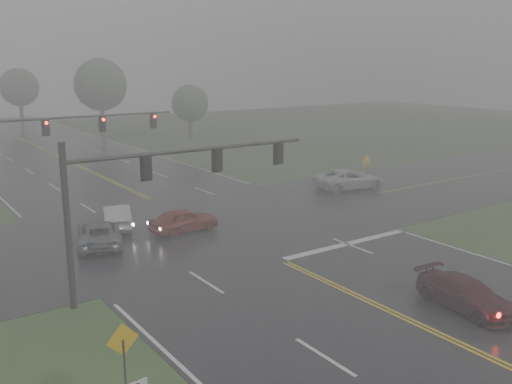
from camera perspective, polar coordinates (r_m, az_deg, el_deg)
main_road at (r=32.96m, az=-3.41°, el=-4.13°), size 18.00×160.00×0.02m
cross_street at (r=34.62m, az=-5.13°, el=-3.32°), size 120.00×14.00×0.02m
stop_bar at (r=31.34m, az=9.08°, el=-5.19°), size 8.50×0.50×0.01m
sedan_maroon at (r=24.72m, az=20.11°, el=-10.95°), size 2.12×4.45×1.25m
sedan_red at (r=33.44m, az=-7.20°, el=-3.96°), size 4.11×1.79×1.38m
sedan_silver at (r=34.91m, az=-13.71°, el=-3.51°), size 2.73×4.57×1.42m
car_grey at (r=31.91m, az=-15.36°, el=-5.17°), size 3.60×5.25×1.33m
pickup_white at (r=44.73m, az=9.29°, el=0.31°), size 5.82×3.38×1.52m
signal_gantry_near at (r=24.21m, az=-10.57°, el=0.86°), size 11.54×0.29×6.72m
signal_gantry_far at (r=40.19m, az=-19.90°, el=5.22°), size 12.93×0.34×6.78m
sign_diamond_west at (r=17.41m, az=-13.13°, el=-15.03°), size 1.00×0.11×2.41m
sign_diamond_east at (r=44.80m, az=10.99°, el=2.61°), size 1.09×0.30×2.66m
tree_ne_a at (r=78.53m, az=-15.29°, el=10.30°), size 6.82×6.82×10.02m
tree_e_near at (r=72.61m, az=-6.62°, el=8.80°), size 4.63×4.63×6.80m
tree_n_far at (r=96.72m, az=-22.60°, el=9.64°), size 5.86×5.86×8.60m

